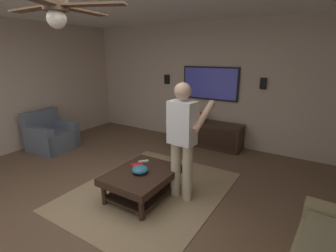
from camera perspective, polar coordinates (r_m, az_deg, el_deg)
name	(u,v)px	position (r m, az deg, el deg)	size (l,w,h in m)	color
ground_plane	(101,213)	(3.53, -15.00, -18.60)	(7.93, 7.93, 0.00)	brown
wall_back_tv	(209,84)	(5.75, 9.28, 9.43)	(0.10, 6.46, 2.66)	#BCA893
area_rug	(150,190)	(3.89, -4.04, -14.48)	(2.48, 2.00, 0.01)	#9E8460
armchair	(51,136)	(5.93, -25.20, -2.15)	(0.86, 0.87, 0.82)	slate
coffee_table	(142,179)	(3.61, -6.04, -11.85)	(1.00, 0.80, 0.40)	#332116
media_console	(204,133)	(5.64, 8.13, -1.65)	(0.45, 1.70, 0.55)	#332116
tv	(210,83)	(5.63, 9.59, 9.60)	(0.05, 1.27, 0.72)	black
person_standing	(183,135)	(3.35, 3.38, -2.14)	(0.57, 0.58, 1.64)	#C6B793
bowl	(140,170)	(3.50, -6.43, -9.89)	(0.23, 0.23, 0.10)	teal
remote_white	(144,161)	(3.84, -5.62, -8.05)	(0.15, 0.04, 0.02)	white
book	(138,167)	(3.66, -6.84, -9.27)	(0.22, 0.16, 0.04)	red
vase_round	(202,117)	(5.52, 7.68, 2.14)	(0.22, 0.22, 0.22)	red
wall_speaker_left	(263,83)	(5.31, 20.95, 9.09)	(0.06, 0.12, 0.22)	black
wall_speaker_right	(167,79)	(6.16, -0.23, 10.64)	(0.06, 0.12, 0.22)	black
ceiling_fan	(58,10)	(2.44, -23.94, 23.15)	(1.17, 1.17, 0.46)	#4C3828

